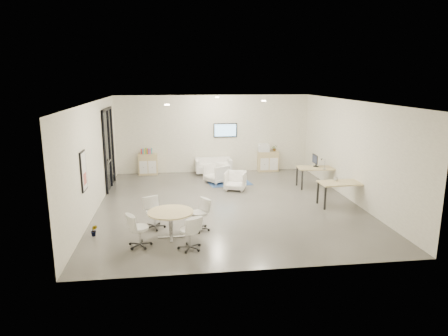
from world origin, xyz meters
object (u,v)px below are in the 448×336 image
armchair_left (217,172)px  desk_front (343,185)px  loveseat (213,166)px  sideboard_right (268,161)px  sideboard_left (148,164)px  armchair_right (235,180)px  desk_rear (317,169)px  round_table (171,215)px

armchair_left → desk_front: bearing=14.1°
loveseat → sideboard_right: bearing=2.2°
armchair_left → desk_front: (3.55, -3.29, 0.29)m
sideboard_left → armchair_right: bearing=-40.5°
desk_rear → round_table: (-5.24, -4.07, -0.06)m
loveseat → round_table: round_table is taller
sideboard_right → desk_front: size_ratio=0.58×
desk_front → round_table: 5.59m
sideboard_left → desk_rear: sideboard_left is taller
sideboard_left → sideboard_right: (5.03, -0.01, -0.00)m
sideboard_left → round_table: (0.94, -6.82, 0.17)m
armchair_right → desk_rear: 3.01m
armchair_left → armchair_right: size_ratio=1.07×
loveseat → desk_rear: desk_rear is taller
desk_front → round_table: desk_front is taller
sideboard_left → loveseat: bearing=-3.2°
sideboard_right → armchair_right: bearing=-124.1°
sideboard_left → desk_front: (6.20, -4.92, 0.25)m
sideboard_right → loveseat: (-2.35, -0.14, -0.12)m
loveseat → round_table: size_ratio=1.32×
sideboard_left → armchair_left: 3.11m
desk_rear → desk_front: desk_front is taller
sideboard_left → armchair_right: 4.20m
sideboard_right → armchair_right: 3.28m
sideboard_right → desk_front: (1.17, -4.91, 0.25)m
loveseat → round_table: (-1.73, -6.67, 0.30)m
loveseat → desk_rear: 4.38m
loveseat → round_table: bearing=-105.8°
sideboard_right → desk_rear: 2.98m
sideboard_left → armchair_left: bearing=-31.5°
sideboard_left → round_table: 6.88m
armchair_left → armchair_right: armchair_left is taller
sideboard_right → desk_front: sideboard_right is taller
sideboard_left → armchair_right: (3.19, -2.73, -0.07)m
armchair_right → desk_rear: bearing=18.4°
loveseat → desk_front: bearing=-54.8°
sideboard_right → round_table: bearing=-121.0°
loveseat → armchair_right: armchair_right is taller
loveseat → desk_rear: size_ratio=1.01×
armchair_left → desk_front: armchair_left is taller
armchair_left → desk_rear: armchair_left is taller
desk_front → armchair_right: bearing=141.5°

